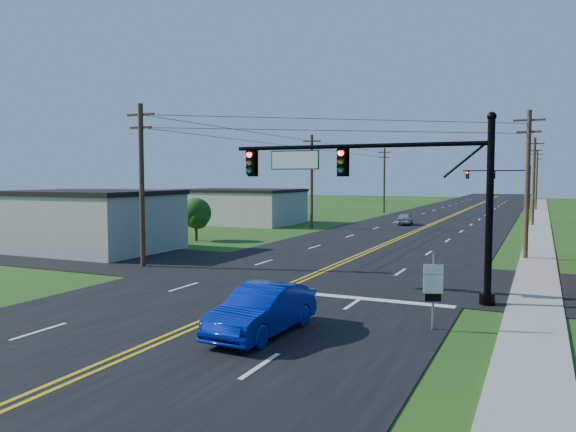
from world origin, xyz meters
The scene contains 18 objects.
ground centered at (0.00, 0.00, 0.00)m, with size 260.00×260.00×0.00m, color #174614.
road_main centered at (0.00, 50.00, 0.02)m, with size 16.00×220.00×0.04m, color black.
road_cross centered at (0.00, 12.00, 0.02)m, with size 70.00×10.00×0.04m, color black.
sidewalk centered at (10.50, 40.00, 0.04)m, with size 2.00×160.00×0.08m, color gray.
signal_mast_main centered at (4.34, 8.00, 4.75)m, with size 11.30×0.60×7.48m.
signal_mast_far centered at (4.44, 80.00, 4.55)m, with size 10.98×0.60×7.48m.
cream_bldg_near centered at (-17.00, 14.00, 2.06)m, with size 10.20×8.20×4.10m.
cream_bldg_far centered at (-19.00, 38.00, 1.86)m, with size 12.20×9.20×3.70m.
utility_pole_left_a centered at (-9.50, 10.00, 4.72)m, with size 1.80×0.28×9.00m.
utility_pole_left_b centered at (-9.50, 35.00, 4.72)m, with size 1.80×0.28×9.00m.
utility_pole_left_c centered at (-9.50, 62.00, 4.72)m, with size 1.80×0.28×9.00m.
utility_pole_right_a centered at (9.80, 22.00, 4.72)m, with size 1.80×0.28×9.00m.
utility_pole_right_b centered at (9.80, 48.00, 4.72)m, with size 1.80×0.28×9.00m.
utility_pole_right_c centered at (9.80, 78.00, 4.72)m, with size 1.80×0.28×9.00m.
tree_left centered at (-14.00, 22.00, 2.16)m, with size 2.40×2.40×3.37m.
blue_car centered at (2.69, 0.70, 0.77)m, with size 1.64×4.70×1.55m, color #071E9C.
distant_car centered at (-2.26, 43.03, 0.61)m, with size 1.44×3.57×1.22m, color #ABABB0.
route_sign centered at (7.50, 3.48, 1.47)m, with size 0.60×0.26×2.52m.
Camera 1 is at (10.63, -14.84, 5.01)m, focal length 35.00 mm.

